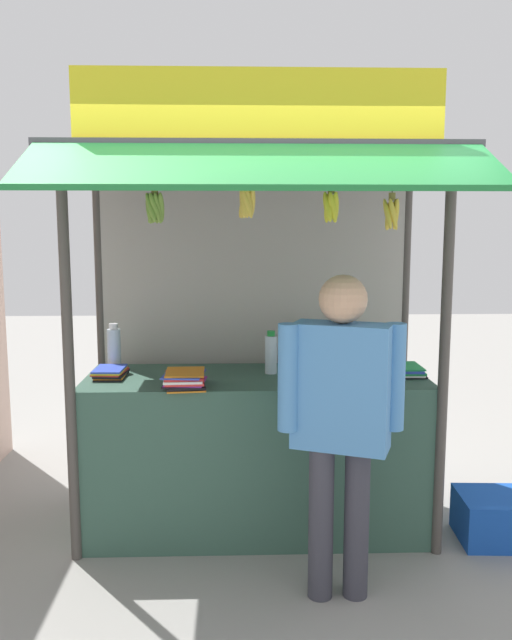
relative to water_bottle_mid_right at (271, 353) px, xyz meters
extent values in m
plane|color=gray|center=(-0.10, -0.07, -1.11)|extent=(20.00, 20.00, 0.00)
cube|color=#385B4C|center=(-0.10, -0.07, -0.62)|extent=(2.09, 0.75, 0.98)
cylinder|color=#4C4742|center=(-1.14, -0.45, 0.04)|extent=(0.06, 0.06, 2.29)
cylinder|color=#4C4742|center=(0.95, -0.45, 0.04)|extent=(0.06, 0.06, 2.29)
cylinder|color=#4C4742|center=(-1.14, 0.44, 0.04)|extent=(0.06, 0.06, 2.29)
cylinder|color=#4C4742|center=(0.95, 0.44, 0.04)|extent=(0.06, 0.06, 2.29)
cube|color=#B7B2A8|center=(-0.10, 0.44, 0.01)|extent=(2.05, 0.04, 2.24)
cube|color=#3F3F44|center=(-0.10, -0.11, 1.21)|extent=(2.29, 1.08, 0.04)
cube|color=#1E7A38|center=(-0.10, -0.90, 1.07)|extent=(2.25, 0.51, 0.26)
cube|color=yellow|center=(-0.10, -0.60, 1.40)|extent=(1.88, 0.04, 0.35)
cylinder|color=#59544C|center=(-0.10, -0.55, 1.11)|extent=(1.99, 0.02, 0.02)
cylinder|color=silver|center=(0.00, 0.00, -0.01)|extent=(0.08, 0.08, 0.24)
cylinder|color=#198C33|center=(0.00, 0.00, 0.13)|extent=(0.05, 0.05, 0.03)
cylinder|color=silver|center=(0.28, 0.19, 0.00)|extent=(0.08, 0.08, 0.26)
cylinder|color=blue|center=(0.28, 0.19, 0.15)|extent=(0.05, 0.05, 0.03)
cylinder|color=silver|center=(0.09, 0.15, -0.02)|extent=(0.07, 0.07, 0.21)
cylinder|color=#198C33|center=(0.09, 0.15, 0.10)|extent=(0.04, 0.04, 0.03)
cylinder|color=silver|center=(-1.00, 0.11, 0.01)|extent=(0.09, 0.09, 0.27)
cylinder|color=white|center=(-1.00, 0.11, 0.16)|extent=(0.06, 0.06, 0.04)
cube|color=black|center=(0.83, -0.06, -0.12)|extent=(0.23, 0.26, 0.01)
cube|color=white|center=(0.82, -0.07, -0.11)|extent=(0.24, 0.27, 0.01)
cube|color=green|center=(0.82, -0.08, -0.10)|extent=(0.23, 0.26, 0.01)
cube|color=blue|center=(0.81, -0.07, -0.08)|extent=(0.25, 0.28, 0.01)
cube|color=green|center=(0.82, -0.06, -0.07)|extent=(0.23, 0.26, 0.01)
cube|color=orange|center=(-0.51, -0.35, -0.12)|extent=(0.25, 0.28, 0.01)
cube|color=black|center=(-0.51, -0.34, -0.11)|extent=(0.25, 0.28, 0.01)
cube|color=black|center=(-0.52, -0.35, -0.10)|extent=(0.23, 0.27, 0.01)
cube|color=purple|center=(-0.51, -0.34, -0.09)|extent=(0.24, 0.28, 0.01)
cube|color=red|center=(-0.51, -0.35, -0.08)|extent=(0.23, 0.27, 0.01)
cube|color=white|center=(-0.52, -0.35, -0.07)|extent=(0.23, 0.27, 0.01)
cube|color=red|center=(-0.52, -0.34, -0.06)|extent=(0.24, 0.27, 0.01)
cube|color=blue|center=(-0.52, -0.35, -0.05)|extent=(0.25, 0.28, 0.01)
cube|color=orange|center=(-0.51, -0.33, -0.04)|extent=(0.23, 0.26, 0.01)
cube|color=black|center=(-0.98, -0.09, -0.12)|extent=(0.18, 0.25, 0.01)
cube|color=orange|center=(-0.99, -0.08, -0.11)|extent=(0.17, 0.24, 0.01)
cube|color=black|center=(-0.98, -0.08, -0.10)|extent=(0.19, 0.25, 0.01)
cube|color=red|center=(-0.99, -0.08, -0.09)|extent=(0.20, 0.26, 0.01)
cube|color=yellow|center=(-0.99, -0.09, -0.08)|extent=(0.18, 0.25, 0.01)
cube|color=blue|center=(-0.99, -0.09, -0.07)|extent=(0.18, 0.25, 0.01)
cylinder|color=#332D23|center=(-0.64, -0.55, 1.04)|extent=(0.01, 0.01, 0.10)
cylinder|color=olive|center=(-0.64, -0.55, 0.97)|extent=(0.04, 0.04, 0.04)
ellipsoid|color=olive|center=(-0.61, -0.55, 0.89)|extent=(0.04, 0.09, 0.16)
ellipsoid|color=olive|center=(-0.62, -0.54, 0.88)|extent=(0.06, 0.07, 0.17)
ellipsoid|color=olive|center=(-0.63, -0.53, 0.88)|extent=(0.08, 0.04, 0.17)
ellipsoid|color=olive|center=(-0.65, -0.53, 0.88)|extent=(0.08, 0.06, 0.17)
ellipsoid|color=olive|center=(-0.65, -0.54, 0.88)|extent=(0.05, 0.06, 0.17)
ellipsoid|color=olive|center=(-0.67, -0.56, 0.89)|extent=(0.05, 0.09, 0.17)
ellipsoid|color=olive|center=(-0.66, -0.57, 0.89)|extent=(0.08, 0.07, 0.17)
ellipsoid|color=olive|center=(-0.63, -0.57, 0.88)|extent=(0.08, 0.04, 0.17)
ellipsoid|color=olive|center=(-0.62, -0.56, 0.88)|extent=(0.06, 0.07, 0.17)
cylinder|color=#332D23|center=(0.60, -0.55, 1.03)|extent=(0.01, 0.01, 0.13)
cylinder|color=olive|center=(0.60, -0.55, 0.94)|extent=(0.04, 0.04, 0.04)
ellipsoid|color=yellow|center=(0.63, -0.55, 0.85)|extent=(0.03, 0.08, 0.17)
ellipsoid|color=yellow|center=(0.61, -0.53, 0.85)|extent=(0.07, 0.04, 0.17)
ellipsoid|color=yellow|center=(0.59, -0.54, 0.85)|extent=(0.06, 0.06, 0.17)
ellipsoid|color=yellow|center=(0.58, -0.56, 0.85)|extent=(0.06, 0.08, 0.17)
ellipsoid|color=yellow|center=(0.61, -0.57, 0.85)|extent=(0.07, 0.04, 0.17)
cylinder|color=#332D23|center=(-0.16, -0.55, 1.06)|extent=(0.01, 0.01, 0.07)
cylinder|color=olive|center=(-0.16, -0.55, 1.00)|extent=(0.04, 0.04, 0.04)
ellipsoid|color=yellow|center=(-0.13, -0.54, 0.92)|extent=(0.04, 0.09, 0.17)
ellipsoid|color=yellow|center=(-0.14, -0.53, 0.91)|extent=(0.07, 0.08, 0.17)
ellipsoid|color=yellow|center=(-0.16, -0.52, 0.91)|extent=(0.09, 0.04, 0.17)
ellipsoid|color=yellow|center=(-0.18, -0.53, 0.91)|extent=(0.07, 0.06, 0.17)
ellipsoid|color=yellow|center=(-0.18, -0.54, 0.91)|extent=(0.05, 0.06, 0.17)
ellipsoid|color=yellow|center=(-0.18, -0.56, 0.91)|extent=(0.05, 0.07, 0.17)
ellipsoid|color=yellow|center=(-0.17, -0.57, 0.91)|extent=(0.07, 0.05, 0.17)
ellipsoid|color=yellow|center=(-0.16, -0.57, 0.91)|extent=(0.08, 0.04, 0.17)
ellipsoid|color=yellow|center=(-0.15, -0.56, 0.91)|extent=(0.06, 0.06, 0.17)
cylinder|color=#332D23|center=(0.28, -0.55, 1.04)|extent=(0.01, 0.01, 0.09)
cylinder|color=olive|center=(0.28, -0.55, 0.98)|extent=(0.04, 0.04, 0.04)
ellipsoid|color=yellow|center=(0.30, -0.55, 0.89)|extent=(0.04, 0.08, 0.17)
ellipsoid|color=yellow|center=(0.29, -0.52, 0.89)|extent=(0.09, 0.05, 0.17)
ellipsoid|color=yellow|center=(0.27, -0.54, 0.89)|extent=(0.06, 0.07, 0.17)
ellipsoid|color=yellow|center=(0.26, -0.56, 0.89)|extent=(0.07, 0.08, 0.17)
ellipsoid|color=yellow|center=(0.29, -0.57, 0.89)|extent=(0.07, 0.05, 0.17)
cylinder|color=#383842|center=(0.21, -0.88, -0.71)|extent=(0.13, 0.13, 0.80)
cylinder|color=#383842|center=(0.39, -0.88, -0.71)|extent=(0.13, 0.13, 0.80)
cube|color=#4C8CCC|center=(0.30, -0.88, 0.00)|extent=(0.52, 0.36, 0.63)
cylinder|color=#4C8CCC|center=(0.04, -0.88, 0.05)|extent=(0.10, 0.10, 0.54)
cylinder|color=#4C8CCC|center=(0.57, -0.88, 0.05)|extent=(0.10, 0.10, 0.54)
sphere|color=tan|center=(0.30, -0.88, 0.44)|extent=(0.24, 0.24, 0.24)
cube|color=#194CB2|center=(1.33, -0.30, -0.97)|extent=(0.42, 0.42, 0.28)
camera|label=1|loc=(-0.22, -3.98, 0.79)|focal=36.33mm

